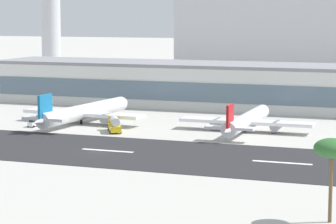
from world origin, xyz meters
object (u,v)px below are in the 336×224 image
airliner_blue_tail_gate_0 (82,113)px  service_fuel_truck_0 (114,124)px  terminal_building (207,85)px  service_baggage_tug_1 (33,123)px  palm_tree_0 (332,150)px  airliner_red_tail_gate_1 (245,121)px  control_tower (51,13)px  distant_hotel_block (330,33)px

airliner_blue_tail_gate_0 → service_fuel_truck_0: 16.87m
terminal_building → service_baggage_tug_1: (-29.74, -57.76, -5.84)m
airliner_blue_tail_gate_0 → service_fuel_truck_0: size_ratio=5.29×
terminal_building → service_baggage_tug_1: size_ratio=43.41×
service_baggage_tug_1 → service_fuel_truck_0: bearing=-88.6°
terminal_building → palm_tree_0: 134.36m
terminal_building → airliner_red_tail_gate_1: size_ratio=3.43×
airliner_red_tail_gate_1 → service_fuel_truck_0: bearing=109.6°
service_fuel_truck_0 → palm_tree_0: bearing=-165.3°
palm_tree_0 → terminal_building: bearing=114.6°
control_tower → airliner_red_tail_gate_1: (107.21, -95.76, -26.86)m
service_baggage_tug_1 → terminal_building: bearing=-24.9°
service_baggage_tug_1 → palm_tree_0: (85.55, -64.41, 9.41)m
distant_hotel_block → service_baggage_tug_1: bearing=-105.9°
airliner_blue_tail_gate_0 → airliner_red_tail_gate_1: size_ratio=1.11×
airliner_red_tail_gate_1 → service_fuel_truck_0: (-30.73, -11.28, -0.72)m
distant_hotel_block → airliner_red_tail_gate_1: 168.64m
service_baggage_tug_1 → control_tower: bearing=28.8°
distant_hotel_block → airliner_blue_tail_gate_0: distant_hotel_block is taller
service_fuel_truck_0 → terminal_building: bearing=-35.7°
terminal_building → control_tower: 98.82m
control_tower → service_fuel_truck_0: bearing=-54.5°
distant_hotel_block → service_fuel_truck_0: (-27.30, -178.94, -18.58)m
distant_hotel_block → service_fuel_truck_0: 181.96m
airliner_blue_tail_gate_0 → service_fuel_truck_0: airliner_blue_tail_gate_0 is taller
airliner_blue_tail_gate_0 → control_tower: bearing=37.8°
palm_tree_0 → control_tower: bearing=129.0°
service_fuel_truck_0 → palm_tree_0: palm_tree_0 is taller
terminal_building → service_fuel_truck_0: bearing=-96.2°
terminal_building → airliner_blue_tail_gate_0: bearing=-112.6°
distant_hotel_block → airliner_red_tail_gate_1: (3.43, -167.65, -17.86)m
airliner_red_tail_gate_1 → service_baggage_tug_1: bearing=100.8°
control_tower → airliner_red_tail_gate_1: bearing=-41.8°
airliner_red_tail_gate_1 → airliner_blue_tail_gate_0: bearing=91.7°
airliner_blue_tail_gate_0 → service_baggage_tug_1: (-9.50, -9.11, -2.01)m
distant_hotel_block → palm_tree_0: 245.63m
terminal_building → airliner_blue_tail_gate_0: terminal_building is taller
airliner_blue_tail_gate_0 → service_baggage_tug_1: size_ratio=14.07×
airliner_red_tail_gate_1 → service_baggage_tug_1: (-54.12, -10.87, -1.70)m
control_tower → palm_tree_0: (138.64, -171.04, -19.15)m
control_tower → service_fuel_truck_0: 134.42m
control_tower → airliner_red_tail_gate_1: size_ratio=1.20×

